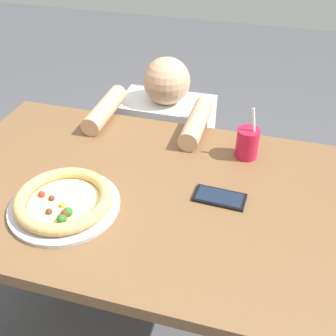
{
  "coord_description": "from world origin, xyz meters",
  "views": [
    {
      "loc": [
        0.34,
        -0.88,
        1.54
      ],
      "look_at": [
        0.07,
        0.08,
        0.78
      ],
      "focal_mm": 43.66,
      "sensor_mm": 36.0,
      "label": 1
    }
  ],
  "objects_px": {
    "cell_phone": "(220,197)",
    "drink_cup_colored": "(247,143)",
    "diner_seated": "(166,163)",
    "pizza_near": "(64,202)"
  },
  "relations": [
    {
      "from": "pizza_near",
      "to": "cell_phone",
      "type": "distance_m",
      "value": 0.44
    },
    {
      "from": "drink_cup_colored",
      "to": "cell_phone",
      "type": "distance_m",
      "value": 0.24
    },
    {
      "from": "pizza_near",
      "to": "drink_cup_colored",
      "type": "height_order",
      "value": "drink_cup_colored"
    },
    {
      "from": "drink_cup_colored",
      "to": "diner_seated",
      "type": "bearing_deg",
      "value": 138.04
    },
    {
      "from": "pizza_near",
      "to": "cell_phone",
      "type": "bearing_deg",
      "value": 20.5
    },
    {
      "from": "cell_phone",
      "to": "drink_cup_colored",
      "type": "bearing_deg",
      "value": 78.82
    },
    {
      "from": "diner_seated",
      "to": "pizza_near",
      "type": "bearing_deg",
      "value": -97.31
    },
    {
      "from": "drink_cup_colored",
      "to": "cell_phone",
      "type": "bearing_deg",
      "value": -101.18
    },
    {
      "from": "drink_cup_colored",
      "to": "diner_seated",
      "type": "relative_size",
      "value": 0.19
    },
    {
      "from": "pizza_near",
      "to": "drink_cup_colored",
      "type": "relative_size",
      "value": 1.76
    }
  ]
}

